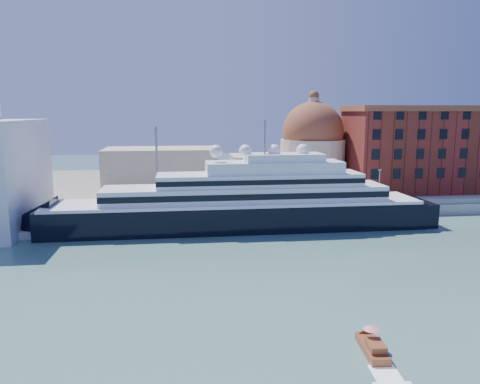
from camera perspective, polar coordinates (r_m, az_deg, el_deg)
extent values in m
plane|color=#3C6862|center=(74.87, 4.70, -8.66)|extent=(400.00, 400.00, 0.00)
cube|color=gray|center=(106.89, 0.89, -2.33)|extent=(180.00, 10.00, 2.50)
cube|color=slate|center=(146.96, -1.42, 0.89)|extent=(260.00, 72.00, 2.00)
cube|color=slate|center=(102.16, 1.26, -1.84)|extent=(180.00, 0.10, 1.20)
cube|color=black|center=(95.53, -0.53, -3.23)|extent=(76.52, 11.77, 6.38)
cone|color=black|center=(99.22, -24.31, -3.62)|extent=(9.81, 11.77, 11.77)
cube|color=black|center=(107.02, 20.28, -2.54)|extent=(5.89, 10.79, 5.89)
cube|color=white|center=(94.82, -0.53, -1.20)|extent=(74.56, 11.97, 0.59)
cube|color=white|center=(94.75, 0.64, -0.13)|extent=(56.90, 9.81, 2.94)
cube|color=black|center=(89.97, 1.08, -0.66)|extent=(56.90, 0.15, 1.18)
cube|color=white|center=(94.78, 2.41, 1.55)|extent=(41.20, 8.83, 2.55)
cube|color=white|center=(95.00, 4.17, 3.04)|extent=(27.47, 7.85, 2.35)
cube|color=white|center=(95.21, 5.35, 4.23)|extent=(15.70, 6.87, 1.57)
cylinder|color=slate|center=(94.12, 3.04, 6.71)|extent=(0.29, 0.29, 6.87)
sphere|color=white|center=(93.03, -2.95, 4.98)|extent=(2.55, 2.55, 2.55)
sphere|color=white|center=(93.67, 0.65, 5.02)|extent=(2.55, 2.55, 2.55)
sphere|color=white|center=(94.68, 4.20, 5.05)|extent=(2.55, 2.55, 2.55)
sphere|color=white|center=(96.03, 7.65, 5.05)|extent=(2.55, 2.55, 2.55)
cube|color=white|center=(97.82, -22.09, -4.57)|extent=(13.03, 6.60, 1.66)
cube|color=white|center=(97.41, -20.93, -3.74)|extent=(4.59, 3.38, 1.24)
cube|color=brown|center=(50.72, 15.83, -17.94)|extent=(2.41, 5.87, 0.95)
cube|color=brown|center=(49.55, 16.23, -17.60)|extent=(1.73, 2.51, 0.76)
cylinder|color=slate|center=(50.59, 15.72, -16.50)|extent=(0.06, 0.06, 1.53)
cone|color=red|center=(50.22, 15.77, -15.62)|extent=(1.72, 1.72, 0.38)
cube|color=maroon|center=(139.17, 21.52, 4.70)|extent=(42.00, 18.00, 22.00)
cube|color=brown|center=(138.77, 21.82, 9.43)|extent=(43.00, 19.00, 1.50)
cylinder|color=beige|center=(133.54, 8.79, 3.35)|extent=(18.00, 18.00, 14.00)
sphere|color=brown|center=(132.86, 8.89, 7.21)|extent=(17.00, 17.00, 17.00)
cylinder|color=beige|center=(132.76, 8.98, 10.66)|extent=(3.00, 3.00, 3.00)
cube|color=beige|center=(128.62, 3.01, 2.31)|extent=(18.00, 14.00, 10.00)
cube|color=beige|center=(128.46, -9.55, 2.63)|extent=(30.00, 16.00, 12.00)
cylinder|color=slate|center=(102.94, -15.61, -0.18)|extent=(0.24, 0.24, 8.00)
cube|color=slate|center=(102.34, -15.71, 2.08)|extent=(0.80, 0.30, 0.25)
cylinder|color=slate|center=(102.99, 1.14, 0.18)|extent=(0.24, 0.24, 8.00)
cube|color=slate|center=(102.39, 1.15, 2.45)|extent=(0.80, 0.30, 0.25)
cylinder|color=slate|center=(111.44, 16.58, 0.51)|extent=(0.24, 0.24, 8.00)
cube|color=slate|center=(110.88, 16.68, 2.60)|extent=(0.80, 0.30, 0.25)
cylinder|color=slate|center=(103.25, -10.08, 2.86)|extent=(0.50, 0.50, 18.00)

